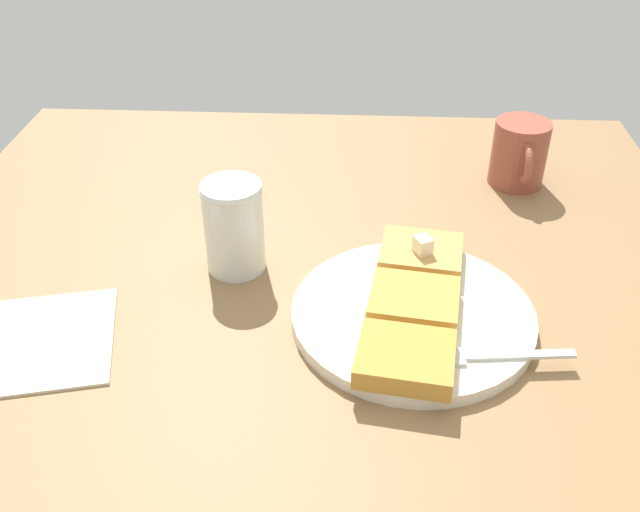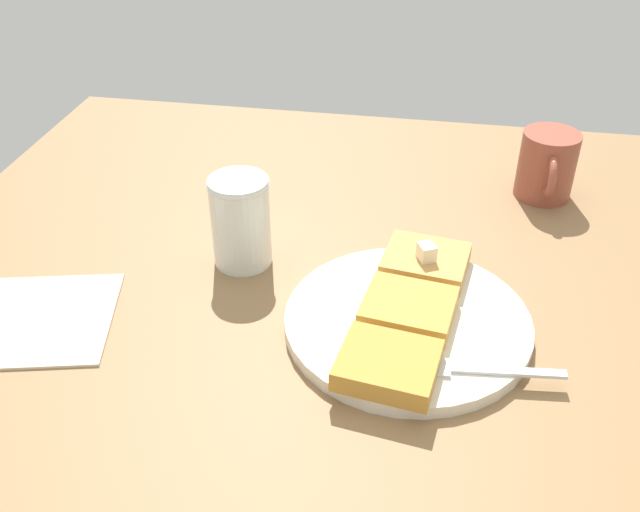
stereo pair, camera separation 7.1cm
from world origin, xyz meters
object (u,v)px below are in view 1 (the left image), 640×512
object	(u,v)px
fork	(475,357)
syrup_jar	(234,229)
napkin	(34,342)
plate	(413,314)
coffee_mug	(519,154)

from	to	relation	value
fork	syrup_jar	distance (cm)	28.07
fork	napkin	size ratio (longest dim) A/B	1.09
plate	fork	world-z (taller)	fork
plate	fork	bearing A→B (deg)	37.85
syrup_jar	napkin	bearing A→B (deg)	-51.89
fork	coffee_mug	world-z (taller)	coffee_mug
fork	napkin	world-z (taller)	fork
plate	syrup_jar	bearing A→B (deg)	-114.10
plate	coffee_mug	world-z (taller)	coffee_mug
napkin	coffee_mug	size ratio (longest dim) A/B	1.51
plate	fork	size ratio (longest dim) A/B	1.47
napkin	fork	bearing A→B (deg)	88.14
fork	syrup_jar	bearing A→B (deg)	-122.15
plate	coffee_mug	xyz separation A→B (cm)	(-28.75, 14.79, 3.44)
fork	plate	bearing A→B (deg)	-142.15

